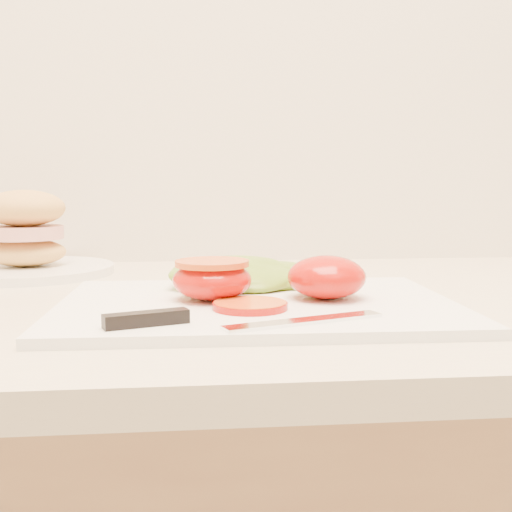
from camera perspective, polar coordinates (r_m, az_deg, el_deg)
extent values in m
cube|color=white|center=(0.66, 0.09, -4.41)|extent=(0.41, 0.30, 0.01)
ellipsoid|color=red|center=(0.67, 6.29, -1.87)|extent=(0.08, 0.08, 0.05)
ellipsoid|color=red|center=(0.66, -3.92, -2.15)|extent=(0.08, 0.08, 0.04)
cylinder|color=#C84018|center=(0.66, -3.93, -0.64)|extent=(0.08, 0.08, 0.01)
cylinder|color=#D35615|center=(0.62, -0.52, -4.41)|extent=(0.07, 0.07, 0.01)
ellipsoid|color=olive|center=(0.74, -1.74, -1.68)|extent=(0.17, 0.12, 0.03)
ellipsoid|color=olive|center=(0.75, 2.07, -1.78)|extent=(0.13, 0.11, 0.02)
cube|color=silver|center=(0.56, 4.34, -5.79)|extent=(0.15, 0.07, 0.00)
cube|color=black|center=(0.55, -9.73, -5.52)|extent=(0.07, 0.04, 0.01)
cylinder|color=white|center=(0.97, -19.70, -1.18)|extent=(0.24, 0.24, 0.01)
ellipsoid|color=#DBA854|center=(0.97, -19.76, 0.30)|extent=(0.11, 0.09, 0.04)
cylinder|color=#D8938C|center=(0.96, -19.83, 1.98)|extent=(0.11, 0.11, 0.02)
ellipsoid|color=#DBA854|center=(0.96, -19.91, 4.02)|extent=(0.11, 0.09, 0.05)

